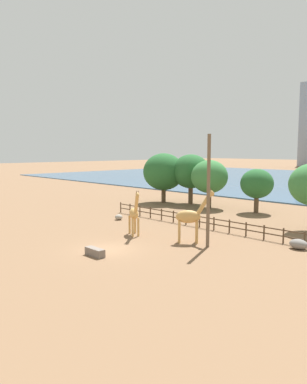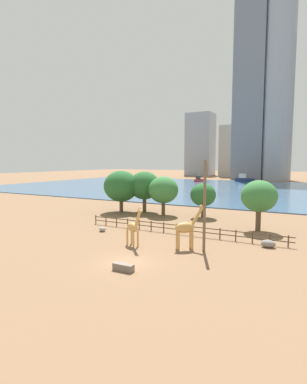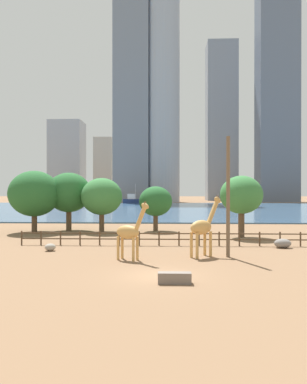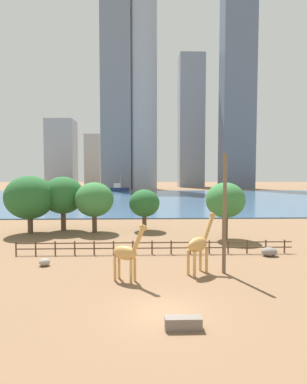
{
  "view_description": "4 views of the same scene",
  "coord_description": "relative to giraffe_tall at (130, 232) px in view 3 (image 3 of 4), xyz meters",
  "views": [
    {
      "loc": [
        23.33,
        -17.44,
        7.84
      ],
      "look_at": [
        -3.3,
        8.36,
        3.67
      ],
      "focal_mm": 35.0,
      "sensor_mm": 36.0,
      "label": 1
    },
    {
      "loc": [
        14.16,
        -21.62,
        8.94
      ],
      "look_at": [
        -2.22,
        9.39,
        5.39
      ],
      "focal_mm": 28.0,
      "sensor_mm": 36.0,
      "label": 2
    },
    {
      "loc": [
        0.49,
        -21.92,
        5.05
      ],
      "look_at": [
        -1.38,
        26.34,
        4.8
      ],
      "focal_mm": 35.0,
      "sensor_mm": 36.0,
      "label": 3
    },
    {
      "loc": [
        -1.03,
        -15.84,
        7.53
      ],
      "look_at": [
        0.06,
        20.0,
        5.42
      ],
      "focal_mm": 28.0,
      "sensor_mm": 36.0,
      "label": 4
    }
  ],
  "objects": [
    {
      "name": "skyline_tower_glass",
      "position": [
        48.93,
        133.73,
        51.1
      ],
      "size": [
        16.34,
        11.64,
        106.24
      ],
      "primitive_type": "cube",
      "color": "slate",
      "rests_on": "ground"
    },
    {
      "name": "skyline_tower_needle",
      "position": [
        0.73,
        130.87,
        50.94
      ],
      "size": [
        13.84,
        13.84,
        105.93
      ],
      "primitive_type": "cylinder",
      "color": "#939EAD",
      "rests_on": "ground"
    },
    {
      "name": "tree_right_small",
      "position": [
        10.63,
        13.52,
        2.49
      ],
      "size": [
        4.54,
        4.54,
        6.6
      ],
      "color": "brown",
      "rests_on": "ground"
    },
    {
      "name": "boulder_by_pole",
      "position": [
        -7.0,
        3.79,
        -1.72
      ],
      "size": [
        0.89,
        0.82,
        0.61
      ],
      "primitive_type": "ellipsoid",
      "color": "gray",
      "rests_on": "ground"
    },
    {
      "name": "utility_pole",
      "position": [
        7.3,
        1.53,
        2.53
      ],
      "size": [
        0.28,
        0.28,
        9.11
      ],
      "primitive_type": "cylinder",
      "color": "brown",
      "rests_on": "ground"
    },
    {
      "name": "boat_tug",
      "position": [
        -27.42,
        99.1,
        -0.96
      ],
      "size": [
        2.35,
        5.86,
        5.19
      ],
      "rotation": [
        0.0,
        0.0,
        1.52
      ],
      "color": "#B22D28",
      "rests_on": "harbor_water"
    },
    {
      "name": "skyline_block_right",
      "position": [
        29.01,
        158.45,
        36.46
      ],
      "size": [
        14.6,
        13.3,
        76.96
      ],
      "primitive_type": "cube",
      "color": "gray",
      "rests_on": "ground"
    },
    {
      "name": "enclosure_fence",
      "position": [
        2.13,
        7.1,
        -1.27
      ],
      "size": [
        26.12,
        0.14,
        1.3
      ],
      "color": "#4C3826",
      "rests_on": "ground"
    },
    {
      "name": "skyline_tower_short",
      "position": [
        -28.09,
        152.62,
        13.04
      ],
      "size": [
        8.78,
        9.96,
        30.13
      ],
      "primitive_type": "cube",
      "color": "#ADA89E",
      "rests_on": "ground"
    },
    {
      "name": "tree_right_tall",
      "position": [
        -13.28,
        17.45,
        2.59
      ],
      "size": [
        6.1,
        6.1,
        7.37
      ],
      "color": "brown",
      "rests_on": "ground"
    },
    {
      "name": "harbor_water",
      "position": [
        2.28,
        72.1,
        -1.92
      ],
      "size": [
        180.0,
        86.0,
        0.2
      ],
      "primitive_type": "cube",
      "color": "#3D6084",
      "rests_on": "ground"
    },
    {
      "name": "ground_plane",
      "position": [
        2.28,
        75.1,
        -2.02
      ],
      "size": [
        400.0,
        400.0,
        0.0
      ],
      "primitive_type": "plane",
      "color": "brown"
    },
    {
      "name": "giraffe_companion",
      "position": [
        5.41,
        1.58,
        0.22
      ],
      "size": [
        2.87,
        2.67,
        4.69
      ],
      "rotation": [
        0.0,
        0.0,
        0.73
      ],
      "color": "tan",
      "rests_on": "ground"
    },
    {
      "name": "tree_center_broad",
      "position": [
        -5.24,
        18.06,
        2.23
      ],
      "size": [
        4.96,
        4.96,
        6.51
      ],
      "color": "brown",
      "rests_on": "ground"
    },
    {
      "name": "feeding_trough",
      "position": [
        3.13,
        -6.62,
        -1.72
      ],
      "size": [
        1.8,
        0.6,
        0.6
      ],
      "primitive_type": "cube",
      "color": "#72665B",
      "rests_on": "ground"
    },
    {
      "name": "boat_ferry",
      "position": [
        -9.72,
        109.05,
        -0.64
      ],
      "size": [
        8.06,
        3.38,
        7.1
      ],
      "rotation": [
        0.0,
        0.0,
        6.21
      ],
      "color": "navy",
      "rests_on": "harbor_water"
    },
    {
      "name": "skyline_block_left",
      "position": [
        -12.62,
        130.78,
        46.23
      ],
      "size": [
        14.78,
        10.38,
        96.51
      ],
      "primitive_type": "cube",
      "color": "slate",
      "rests_on": "ground"
    },
    {
      "name": "giraffe_tall",
      "position": [
        0.0,
        0.0,
        0.0
      ],
      "size": [
        2.71,
        1.78,
        4.32
      ],
      "rotation": [
        0.0,
        0.0,
        5.79
      ],
      "color": "tan",
      "rests_on": "ground"
    },
    {
      "name": "tree_left_small",
      "position": [
        1.24,
        19.25,
        1.62
      ],
      "size": [
        4.09,
        4.09,
        5.52
      ],
      "color": "brown",
      "rests_on": "ground"
    },
    {
      "name": "tree_left_large",
      "position": [
        -9.6,
        19.35,
        2.71
      ],
      "size": [
        5.49,
        5.49,
        7.23
      ],
      "color": "brown",
      "rests_on": "ground"
    },
    {
      "name": "boulder_near_fence",
      "position": [
        12.78,
        6.17,
        -1.62
      ],
      "size": [
        1.47,
        1.07,
        0.8
      ],
      "primitive_type": "ellipsoid",
      "color": "gray",
      "rests_on": "ground"
    },
    {
      "name": "skyline_block_central",
      "position": [
        -49.0,
        163.18,
        18.04
      ],
      "size": [
        16.41,
        14.88,
        40.13
      ],
      "primitive_type": "cube",
      "color": "#939EAD",
      "rests_on": "ground"
    }
  ]
}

